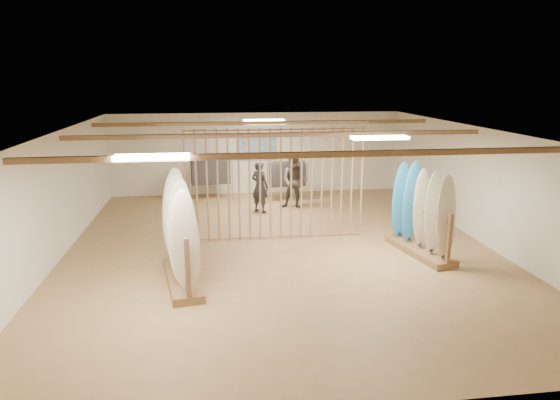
{
  "coord_description": "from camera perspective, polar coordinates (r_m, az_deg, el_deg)",
  "views": [
    {
      "loc": [
        -1.53,
        -11.18,
        4.0
      ],
      "look_at": [
        0.0,
        0.0,
        1.2
      ],
      "focal_mm": 32.0,
      "sensor_mm": 36.0,
      "label": 1
    }
  ],
  "objects": [
    {
      "name": "floor",
      "position": [
        11.98,
        0.0,
        -5.58
      ],
      "size": [
        12.0,
        12.0,
        0.0
      ],
      "primitive_type": "plane",
      "color": "tan",
      "rests_on": "ground"
    },
    {
      "name": "ceiling",
      "position": [
        11.35,
        0.0,
        7.86
      ],
      "size": [
        12.0,
        12.0,
        0.0
      ],
      "primitive_type": "plane",
      "rotation": [
        3.14,
        0.0,
        0.0
      ],
      "color": "#9B9992",
      "rests_on": "ground"
    },
    {
      "name": "wall_back",
      "position": [
        17.45,
        -2.68,
        5.35
      ],
      "size": [
        12.0,
        0.0,
        12.0
      ],
      "primitive_type": "plane",
      "rotation": [
        1.57,
        0.0,
        0.0
      ],
      "color": "white",
      "rests_on": "ground"
    },
    {
      "name": "wall_front",
      "position": [
        6.0,
        7.95,
        -11.91
      ],
      "size": [
        12.0,
        0.0,
        12.0
      ],
      "primitive_type": "plane",
      "rotation": [
        -1.57,
        0.0,
        0.0
      ],
      "color": "white",
      "rests_on": "ground"
    },
    {
      "name": "wall_left",
      "position": [
        12.0,
        -24.39,
        0.15
      ],
      "size": [
        0.0,
        12.0,
        12.0
      ],
      "primitive_type": "plane",
      "rotation": [
        1.57,
        0.0,
        1.57
      ],
      "color": "white",
      "rests_on": "ground"
    },
    {
      "name": "wall_right",
      "position": [
        13.21,
        22.04,
        1.55
      ],
      "size": [
        0.0,
        12.0,
        12.0
      ],
      "primitive_type": "plane",
      "rotation": [
        1.57,
        0.0,
        -1.57
      ],
      "color": "white",
      "rests_on": "ground"
    },
    {
      "name": "ceiling_slats",
      "position": [
        11.36,
        0.0,
        7.46
      ],
      "size": [
        9.5,
        6.12,
        0.1
      ],
      "primitive_type": "cube",
      "color": "olive",
      "rests_on": "ground"
    },
    {
      "name": "light_panels",
      "position": [
        11.36,
        0.0,
        7.56
      ],
      "size": [
        1.2,
        0.35,
        0.06
      ],
      "primitive_type": "cube",
      "color": "white",
      "rests_on": "ground"
    },
    {
      "name": "bamboo_partition",
      "position": [
        12.36,
        -0.5,
        1.79
      ],
      "size": [
        4.45,
        0.05,
        2.78
      ],
      "color": "tan",
      "rests_on": "ground"
    },
    {
      "name": "poster",
      "position": [
        17.4,
        -2.68,
        5.99
      ],
      "size": [
        1.4,
        0.03,
        0.9
      ],
      "primitive_type": "cube",
      "color": "teal",
      "rests_on": "ground"
    },
    {
      "name": "rack_left",
      "position": [
        10.02,
        -11.26,
        -5.46
      ],
      "size": [
        0.94,
        2.28,
        2.11
      ],
      "rotation": [
        0.0,
        0.0,
        0.17
      ],
      "color": "olive",
      "rests_on": "floor"
    },
    {
      "name": "rack_right",
      "position": [
        11.87,
        15.81,
        -2.8
      ],
      "size": [
        0.96,
        2.2,
        2.03
      ],
      "rotation": [
        0.0,
        0.0,
        0.2
      ],
      "color": "olive",
      "rests_on": "floor"
    },
    {
      "name": "clothing_rack_a",
      "position": [
        16.63,
        -7.94,
        3.24
      ],
      "size": [
        1.36,
        0.53,
        1.46
      ],
      "rotation": [
        0.0,
        0.0,
        0.15
      ],
      "color": "silver",
      "rests_on": "floor"
    },
    {
      "name": "clothing_rack_b",
      "position": [
        16.35,
        0.86,
        2.94
      ],
      "size": [
        1.26,
        0.44,
        1.36
      ],
      "rotation": [
        0.0,
        0.0,
        0.11
      ],
      "color": "silver",
      "rests_on": "floor"
    },
    {
      "name": "shopper_a",
      "position": [
        14.97,
        -2.33,
        1.93
      ],
      "size": [
        0.78,
        0.76,
        1.78
      ],
      "primitive_type": "imported",
      "rotation": [
        0.0,
        0.0,
        2.43
      ],
      "color": "#27262E",
      "rests_on": "floor"
    },
    {
      "name": "shopper_b",
      "position": [
        15.39,
        1.67,
        2.57
      ],
      "size": [
        1.11,
        0.98,
        1.94
      ],
      "primitive_type": "imported",
      "rotation": [
        0.0,
        0.0,
        -0.31
      ],
      "color": "#3E3730",
      "rests_on": "floor"
    }
  ]
}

